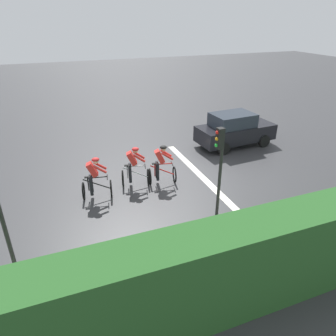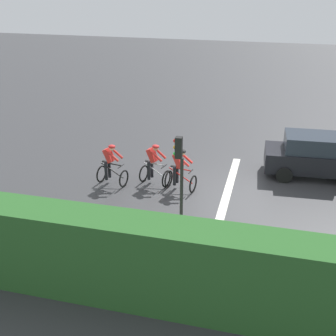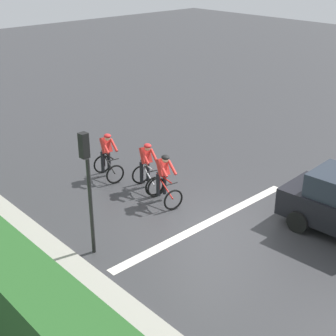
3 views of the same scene
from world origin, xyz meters
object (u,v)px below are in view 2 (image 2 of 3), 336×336
cyclist_lead (111,165)px  car_black (316,156)px  cyclist_second (154,165)px  traffic_light_near_crossing (180,173)px  cyclist_mid (180,170)px

cyclist_lead → car_black: (2.74, -7.70, 0.08)m
cyclist_second → traffic_light_near_crossing: size_ratio=0.50×
cyclist_lead → cyclist_second: bearing=-75.3°
traffic_light_near_crossing → car_black: bearing=-36.7°
traffic_light_near_crossing → cyclist_mid: bearing=12.6°
cyclist_second → traffic_light_near_crossing: 4.14m
car_black → cyclist_second: bearing=110.8°
cyclist_mid → cyclist_second: bearing=78.7°
cyclist_lead → cyclist_second: 1.66m
cyclist_second → car_black: bearing=-69.2°
cyclist_second → cyclist_mid: (-0.22, -1.08, 0.00)m
cyclist_second → car_black: (2.32, -6.09, 0.08)m
cyclist_lead → cyclist_second: size_ratio=1.00×
car_black → cyclist_mid: bearing=116.8°
car_black → traffic_light_near_crossing: bearing=143.3°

